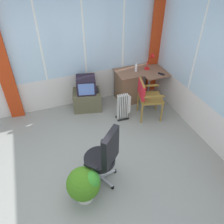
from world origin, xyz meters
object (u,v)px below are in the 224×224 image
desk (128,86)px  space_heater (124,107)px  spray_bottle (136,67)px  tv_on_stand (87,95)px  tv_remote (161,74)px  desk_lamp (152,59)px  potted_plant (84,184)px  wooden_armchair (146,94)px  office_chair (105,155)px

desk → space_heater: size_ratio=1.80×
spray_bottle → tv_on_stand: size_ratio=0.26×
tv_remote → desk_lamp: bearing=76.1°
desk_lamp → potted_plant: bearing=-135.2°
desk → tv_remote: (0.67, -0.36, 0.37)m
spray_bottle → potted_plant: bearing=-129.6°
desk → space_heater: desk is taller
desk → spray_bottle: (0.19, -0.02, 0.46)m
spray_bottle → space_heater: (-0.56, -0.64, -0.55)m
desk_lamp → tv_remote: bearing=-70.4°
wooden_armchair → space_heater: (-0.47, 0.09, -0.27)m
spray_bottle → tv_on_stand: (-1.21, 0.01, -0.50)m
space_heater → tv_on_stand: bearing=135.1°
tv_remote → spray_bottle: 0.60m
tv_remote → spray_bottle: bearing=111.4°
desk → space_heater: (-0.37, -0.65, -0.09)m
wooden_armchair → space_heater: size_ratio=1.42×
spray_bottle → office_chair: bearing=-125.7°
desk → spray_bottle: size_ratio=5.28×
wooden_armchair → tv_on_stand: size_ratio=1.08×
spray_bottle → tv_on_stand: spray_bottle is taller
wooden_armchair → desk_lamp: bearing=56.0°
desk → desk_lamp: 0.84m
wooden_armchair → potted_plant: (-1.79, -1.54, -0.23)m
office_chair → spray_bottle: bearing=54.3°
desk_lamp → space_heater: 1.32m
desk_lamp → office_chair: (-1.87, -2.04, -0.40)m
tv_on_stand → desk_lamp: bearing=-1.6°
desk → potted_plant: desk is taller
desk_lamp → space_heater: desk_lamp is taller
desk_lamp → office_chair: desk_lamp is taller
wooden_armchair → potted_plant: 2.37m
desk → potted_plant: (-1.70, -2.29, -0.05)m
office_chair → tv_on_stand: bearing=82.4°
wooden_armchair → potted_plant: size_ratio=1.46×
spray_bottle → office_chair: (-1.49, -2.08, -0.24)m
desk → tv_on_stand: bearing=-179.7°
wooden_armchair → space_heater: bearing=168.7°
tv_remote → potted_plant: bearing=-174.2°
desk → desk_lamp: desk_lamp is taller
desk → tv_on_stand: size_ratio=1.37×
tv_remote → space_heater: (-1.04, -0.30, -0.46)m
tv_remote → spray_bottle: size_ratio=0.69×
tv_remote → space_heater: bearing=162.5°
tv_on_stand → wooden_armchair: bearing=-33.6°
tv_on_stand → potted_plant: 2.38m
spray_bottle → space_heater: 1.01m
desk_lamp → office_chair: size_ratio=0.35×
tv_on_stand → desk: bearing=0.3°
potted_plant → desk_lamp: bearing=44.8°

